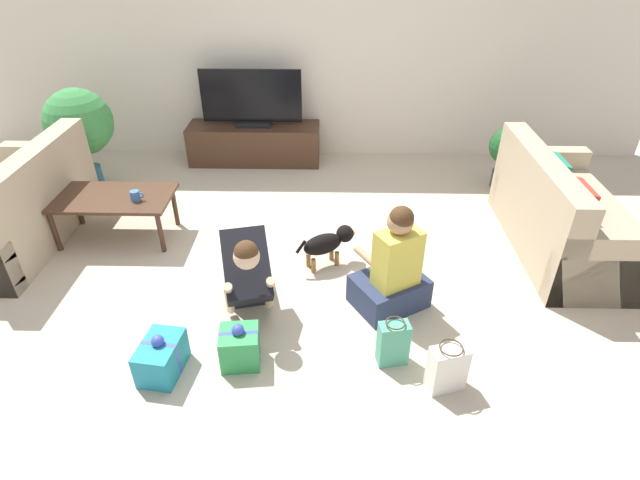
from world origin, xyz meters
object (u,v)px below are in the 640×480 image
object	(u,v)px
gift_bag_a	(393,343)
gift_bag_b	(447,368)
potted_plant_corner_right	(508,151)
mug	(135,196)
potted_plant_corner_left	(79,123)
gift_box_b	(240,347)
dog	(328,242)
person_sitting	(393,272)
tv_console	(255,144)
gift_box_a	(161,357)
coffee_table	(113,201)
sofa_left	(16,210)
person_kneeling	(246,270)
tv	(252,101)
sofa_right	(562,217)

from	to	relation	value
gift_bag_a	gift_bag_b	bearing A→B (deg)	-33.11
potted_plant_corner_right	mug	bearing A→B (deg)	-161.69
gift_bag_a	gift_bag_b	world-z (taller)	gift_bag_a
potted_plant_corner_left	gift_box_b	world-z (taller)	potted_plant_corner_left
gift_box_b	gift_bag_a	bearing A→B (deg)	1.24
gift_box_b	gift_bag_b	world-z (taller)	gift_bag_b
dog	gift_bag_a	xyz separation A→B (m)	(0.44, -1.11, -0.05)
potted_plant_corner_right	person_sitting	world-z (taller)	person_sitting
tv_console	gift_bag_a	bearing A→B (deg)	-67.55
potted_plant_corner_right	person_sitting	size ratio (longest dim) A/B	0.77
dog	gift_box_b	bearing A→B (deg)	124.64
gift_box_a	gift_bag_a	world-z (taller)	gift_bag_a
person_sitting	coffee_table	bearing A→B (deg)	-51.82
sofa_left	gift_bag_a	xyz separation A→B (m)	(3.24, -1.44, -0.15)
person_sitting	gift_bag_b	xyz separation A→B (m)	(0.27, -0.79, -0.15)
coffee_table	mug	size ratio (longest dim) A/B	8.82
potted_plant_corner_right	gift_bag_a	size ratio (longest dim) A/B	1.93
potted_plant_corner_left	gift_bag_b	distance (m)	4.47
potted_plant_corner_left	dog	world-z (taller)	potted_plant_corner_left
sofa_left	potted_plant_corner_left	xyz separation A→B (m)	(0.15, 1.20, 0.37)
person_kneeling	dog	bearing A→B (deg)	28.93
tv	gift_box_b	distance (m)	3.35
tv	gift_box_b	bearing A→B (deg)	-84.22
person_kneeling	dog	size ratio (longest dim) A/B	1.66
coffee_table	mug	bearing A→B (deg)	-15.80
sofa_right	mug	bearing A→B (deg)	89.82
mug	gift_box_b	bearing A→B (deg)	-52.52
sofa_right	gift_box_a	bearing A→B (deg)	116.38
person_sitting	gift_box_a	size ratio (longest dim) A/B	2.35
potted_plant_corner_right	gift_box_b	world-z (taller)	potted_plant_corner_right
person_kneeling	mug	size ratio (longest dim) A/B	6.90
sofa_right	potted_plant_corner_right	bearing A→B (deg)	7.11
sofa_left	coffee_table	distance (m)	0.87
person_sitting	gift_box_b	xyz separation A→B (m)	(-1.05, -0.60, -0.18)
coffee_table	potted_plant_corner_left	world-z (taller)	potted_plant_corner_left
tv_console	person_kneeling	bearing A→B (deg)	-83.57
gift_bag_b	potted_plant_corner_left	bearing A→B (deg)	140.13
gift_box_b	gift_bag_a	distance (m)	1.01
tv_console	gift_box_a	xyz separation A→B (m)	(-0.17, -3.37, -0.10)
tv	person_kneeling	bearing A→B (deg)	-83.57
coffee_table	mug	world-z (taller)	mug
gift_box_b	gift_bag_a	size ratio (longest dim) A/B	0.93
sofa_left	sofa_right	bearing A→B (deg)	89.83
person_sitting	tv	bearing A→B (deg)	-93.43
potted_plant_corner_right	dog	xyz separation A→B (m)	(-1.90, -1.51, -0.21)
tv_console	tv	world-z (taller)	tv
sofa_right	coffee_table	size ratio (longest dim) A/B	1.61
potted_plant_corner_left	gift_box_b	size ratio (longest dim) A/B	3.23
person_kneeling	sofa_left	bearing A→B (deg)	144.18
sofa_left	tv_console	size ratio (longest dim) A/B	1.10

